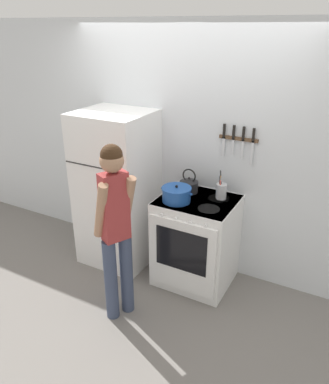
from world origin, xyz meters
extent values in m
plane|color=slate|center=(0.00, 0.00, 0.00)|extent=(14.00, 14.00, 0.00)
cube|color=silver|center=(0.00, 0.03, 1.27)|extent=(10.00, 0.06, 2.55)
cube|color=white|center=(-0.64, -0.34, 0.85)|extent=(0.74, 0.68, 1.69)
cube|color=#2D2D2D|center=(-0.64, -0.68, 1.22)|extent=(0.73, 0.01, 0.01)
cylinder|color=#B2B5BA|center=(-0.41, -0.69, 0.74)|extent=(0.02, 0.02, 0.54)
cube|color=white|center=(0.30, -0.32, 0.47)|extent=(0.74, 0.64, 0.93)
cube|color=black|center=(0.30, -0.32, 0.92)|extent=(0.73, 0.63, 0.02)
cube|color=black|center=(0.30, -0.61, 0.46)|extent=(0.64, 0.05, 0.71)
cylinder|color=black|center=(0.13, -0.45, 0.93)|extent=(0.20, 0.20, 0.01)
cylinder|color=black|center=(0.47, -0.45, 0.93)|extent=(0.20, 0.20, 0.01)
cylinder|color=black|center=(0.13, -0.19, 0.93)|extent=(0.20, 0.20, 0.01)
cylinder|color=black|center=(0.47, -0.19, 0.93)|extent=(0.20, 0.20, 0.01)
cylinder|color=silver|center=(0.08, -0.65, 0.86)|extent=(0.04, 0.02, 0.04)
cylinder|color=silver|center=(0.23, -0.65, 0.86)|extent=(0.04, 0.02, 0.04)
cylinder|color=silver|center=(0.37, -0.65, 0.86)|extent=(0.04, 0.02, 0.04)
cylinder|color=silver|center=(0.52, -0.65, 0.86)|extent=(0.04, 0.02, 0.04)
cube|color=white|center=(0.30, -0.66, 0.48)|extent=(0.68, 0.03, 0.75)
cube|color=black|center=(0.30, -0.68, 0.55)|extent=(0.52, 0.01, 0.42)
cylinder|color=#1E4C9E|center=(0.13, -0.45, 0.99)|extent=(0.27, 0.27, 0.12)
cylinder|color=#1E4C9E|center=(0.13, -0.45, 1.06)|extent=(0.28, 0.28, 0.02)
sphere|color=black|center=(0.13, -0.45, 1.08)|extent=(0.03, 0.03, 0.03)
cylinder|color=#1E4C9E|center=(-0.01, -0.45, 1.04)|extent=(0.03, 0.02, 0.02)
cylinder|color=#1E4C9E|center=(0.28, -0.45, 1.04)|extent=(0.03, 0.02, 0.02)
cylinder|color=black|center=(0.14, -0.19, 0.99)|extent=(0.19, 0.19, 0.11)
cone|color=black|center=(0.14, -0.19, 1.06)|extent=(0.18, 0.18, 0.03)
sphere|color=black|center=(0.14, -0.19, 1.08)|extent=(0.02, 0.02, 0.02)
cone|color=black|center=(0.23, -0.19, 1.00)|extent=(0.10, 0.03, 0.09)
torus|color=black|center=(0.14, -0.19, 1.11)|extent=(0.15, 0.01, 0.15)
cylinder|color=#B7BABF|center=(0.49, -0.19, 1.01)|extent=(0.10, 0.10, 0.15)
cylinder|color=#9E7547|center=(0.46, -0.18, 1.06)|extent=(0.03, 0.02, 0.20)
cylinder|color=#232326|center=(0.47, -0.17, 1.08)|extent=(0.05, 0.04, 0.25)
cylinder|color=#B2B5BA|center=(0.47, -0.20, 1.06)|extent=(0.03, 0.01, 0.19)
cylinder|color=#4C4C51|center=(0.47, -0.18, 1.06)|extent=(0.02, 0.02, 0.20)
cylinder|color=#C63D33|center=(0.48, -0.20, 1.04)|extent=(0.01, 0.05, 0.17)
cylinder|color=#38425B|center=(-0.14, -1.19, 0.40)|extent=(0.12, 0.12, 0.80)
cylinder|color=#38425B|center=(-0.07, -1.05, 0.40)|extent=(0.12, 0.12, 0.80)
cube|color=#9E3333|center=(-0.10, -1.12, 1.11)|extent=(0.22, 0.26, 0.60)
cylinder|color=#A87A5B|center=(-0.16, -1.23, 1.11)|extent=(0.25, 0.18, 0.54)
cylinder|color=#A87A5B|center=(-0.05, -1.01, 1.11)|extent=(0.25, 0.18, 0.54)
sphere|color=#A87A5B|center=(-0.10, -1.12, 1.51)|extent=(0.19, 0.19, 0.19)
sphere|color=#382314|center=(-0.10, -1.12, 1.55)|extent=(0.18, 0.18, 0.18)
cube|color=brown|center=(0.56, -0.01, 1.50)|extent=(0.38, 0.02, 0.03)
cube|color=silver|center=(0.42, -0.02, 1.40)|extent=(0.03, 0.00, 0.19)
cube|color=black|center=(0.42, -0.02, 1.56)|extent=(0.02, 0.02, 0.13)
cube|color=silver|center=(0.51, -0.02, 1.42)|extent=(0.03, 0.00, 0.16)
cube|color=black|center=(0.51, -0.02, 1.56)|extent=(0.02, 0.02, 0.13)
cube|color=silver|center=(0.61, -0.02, 1.40)|extent=(0.03, 0.00, 0.19)
cube|color=black|center=(0.61, -0.02, 1.56)|extent=(0.02, 0.02, 0.12)
cube|color=silver|center=(0.70, -0.02, 1.38)|extent=(0.03, 0.00, 0.24)
cube|color=black|center=(0.70, -0.02, 1.56)|extent=(0.02, 0.02, 0.12)
camera|label=1|loc=(1.57, -3.35, 2.48)|focal=35.00mm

